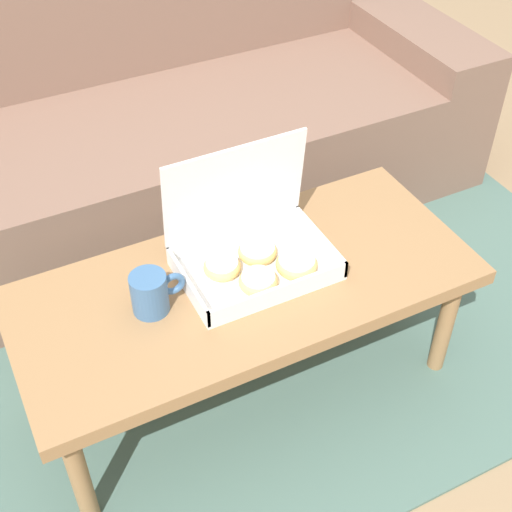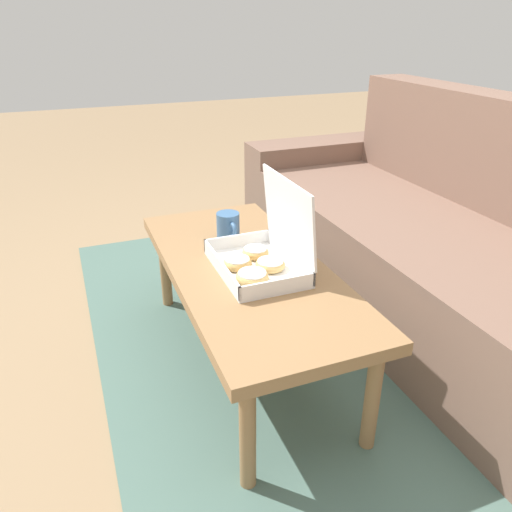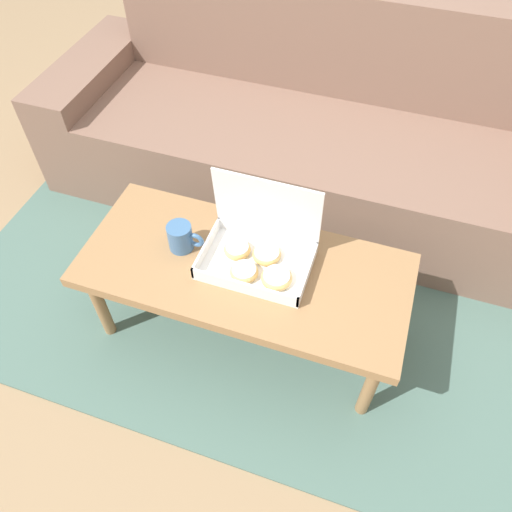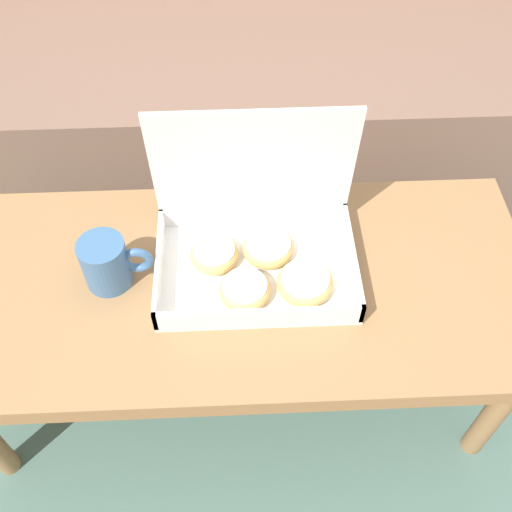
{
  "view_description": "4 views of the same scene",
  "coord_description": "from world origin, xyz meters",
  "views": [
    {
      "loc": [
        -0.53,
        -1.18,
        1.59
      ],
      "look_at": [
        0.04,
        -0.06,
        0.45
      ],
      "focal_mm": 50.0,
      "sensor_mm": 36.0,
      "label": 1
    },
    {
      "loc": [
        1.39,
        -0.59,
        1.15
      ],
      "look_at": [
        0.04,
        -0.06,
        0.45
      ],
      "focal_mm": 35.0,
      "sensor_mm": 36.0,
      "label": 2
    },
    {
      "loc": [
        0.37,
        -1.05,
        1.72
      ],
      "look_at": [
        0.04,
        -0.06,
        0.45
      ],
      "focal_mm": 35.0,
      "sensor_mm": 36.0,
      "label": 3
    },
    {
      "loc": [
        0.01,
        -0.73,
        1.3
      ],
      "look_at": [
        0.04,
        -0.06,
        0.45
      ],
      "focal_mm": 42.0,
      "sensor_mm": 36.0,
      "label": 4
    }
  ],
  "objects": [
    {
      "name": "pastry_box",
      "position": [
        0.04,
        -0.04,
        0.45
      ],
      "size": [
        0.36,
        0.25,
        0.3
      ],
      "color": "white",
      "rests_on": "coffee_table"
    },
    {
      "name": "couch",
      "position": [
        0.0,
        0.81,
        0.29
      ],
      "size": [
        2.37,
        0.81,
        0.87
      ],
      "color": "#7A5B4C",
      "rests_on": "ground_plane"
    },
    {
      "name": "area_rug",
      "position": [
        0.0,
        0.3,
        0.01
      ],
      "size": [
        2.49,
        1.78,
        0.01
      ],
      "primitive_type": "cube",
      "color": "#4C6B60",
      "rests_on": "ground_plane"
    },
    {
      "name": "coffee_mug",
      "position": [
        -0.23,
        -0.06,
        0.45
      ],
      "size": [
        0.13,
        0.09,
        0.1
      ],
      "color": "#3D6693",
      "rests_on": "coffee_table"
    },
    {
      "name": "coffee_table",
      "position": [
        0.0,
        -0.08,
        0.36
      ],
      "size": [
        1.12,
        0.49,
        0.4
      ],
      "color": "#997047",
      "rests_on": "ground_plane"
    },
    {
      "name": "ground_plane",
      "position": [
        0.0,
        0.0,
        0.0
      ],
      "size": [
        12.0,
        12.0,
        0.0
      ],
      "primitive_type": "plane",
      "color": "#937756"
    }
  ]
}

